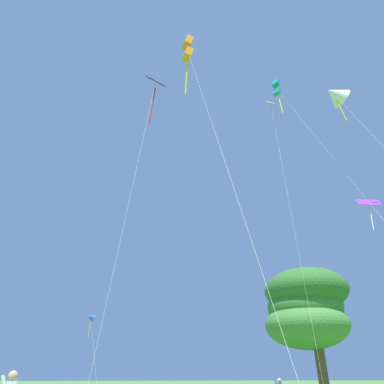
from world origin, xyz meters
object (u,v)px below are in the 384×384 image
kite_purple_streamer (372,208)px  kite_blue_delta (91,317)px  kite_black_large (154,94)px  tree_left_oak (306,308)px  kite_white_distant (335,95)px  kite_orange_box (188,51)px  kite_yellow_diamond (274,121)px  kite_teal_box (277,89)px

kite_purple_streamer → kite_blue_delta: bearing=139.7°
kite_black_large → tree_left_oak: bearing=26.7°
kite_white_distant → kite_orange_box: size_ratio=1.05×
kite_yellow_diamond → kite_black_large: 16.57m
kite_blue_delta → kite_yellow_diamond: bearing=-37.6°
kite_blue_delta → kite_black_large: kite_black_large is taller
kite_yellow_diamond → kite_white_distant: (0.99, -9.22, -4.64)m
kite_yellow_diamond → tree_left_oak: kite_yellow_diamond is taller
kite_blue_delta → kite_white_distant: kite_white_distant is taller
kite_yellow_diamond → kite_orange_box: kite_yellow_diamond is taller
kite_teal_box → kite_blue_delta: (-17.81, 15.64, -21.39)m
kite_purple_streamer → kite_white_distant: size_ratio=0.66×
kite_orange_box → kite_white_distant: bearing=14.8°
kite_blue_delta → tree_left_oak: bearing=-41.5°
kite_white_distant → kite_blue_delta: bearing=129.3°
kite_yellow_diamond → kite_teal_box: (-0.03, -1.87, 2.88)m
kite_yellow_diamond → kite_orange_box: (-11.29, -12.46, -5.84)m
kite_white_distant → kite_orange_box: 12.76m
kite_black_large → kite_blue_delta: bearing=102.0°
kite_blue_delta → kite_purple_streamer: 30.15m
kite_purple_streamer → tree_left_oak: 9.44m
kite_blue_delta → kite_white_distant: size_ratio=0.36×
kite_purple_streamer → tree_left_oak: kite_purple_streamer is taller
kite_yellow_diamond → kite_purple_streamer: 14.33m
kite_purple_streamer → kite_black_large: (-17.85, -2.86, 6.66)m
kite_yellow_diamond → kite_purple_streamer: (4.68, -5.34, -12.45)m
kite_blue_delta → kite_orange_box: bearing=-76.0°
kite_black_large → tree_left_oak: size_ratio=2.41×
kite_orange_box → kite_black_large: bearing=113.9°
tree_left_oak → kite_white_distant: bearing=-80.2°
kite_blue_delta → kite_white_distant: 32.80m
kite_purple_streamer → kite_black_large: 19.27m
kite_purple_streamer → kite_black_large: bearing=-170.9°
kite_blue_delta → kite_orange_box: 29.86m
kite_teal_box → kite_orange_box: bearing=-136.7°
kite_teal_box → kite_black_large: kite_teal_box is taller
kite_purple_streamer → kite_orange_box: kite_orange_box is taller
kite_teal_box → kite_white_distant: size_ratio=1.35×
kite_black_large → kite_orange_box: 4.66m
kite_purple_streamer → kite_white_distant: bearing=-133.5°
kite_orange_box → tree_left_oak: kite_orange_box is taller
kite_white_distant → kite_orange_box: bearing=-165.2°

